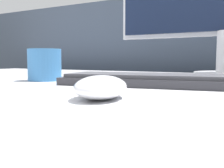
# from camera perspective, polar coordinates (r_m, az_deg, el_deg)

# --- Properties ---
(partition_panel) EXTENTS (5.00, 0.03, 1.13)m
(partition_panel) POSITION_cam_1_polar(r_m,az_deg,el_deg) (1.25, 18.39, -7.04)
(partition_panel) COLOR #333D4C
(partition_panel) RESTS_ON ground_plane
(computer_mouse_near) EXTENTS (0.10, 0.12, 0.03)m
(computer_mouse_near) POSITION_cam_1_polar(r_m,az_deg,el_deg) (0.36, -2.44, -0.67)
(computer_mouse_near) COLOR silver
(computer_mouse_near) RESTS_ON desk
(keyboard) EXTENTS (0.43, 0.20, 0.02)m
(keyboard) POSITION_cam_1_polar(r_m,az_deg,el_deg) (0.55, 10.82, 0.83)
(keyboard) COLOR #28282D
(keyboard) RESTS_ON desk
(mug) EXTENTS (0.08, 0.08, 0.08)m
(mug) POSITION_cam_1_polar(r_m,az_deg,el_deg) (0.69, -14.45, 4.07)
(mug) COLOR teal
(mug) RESTS_ON desk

